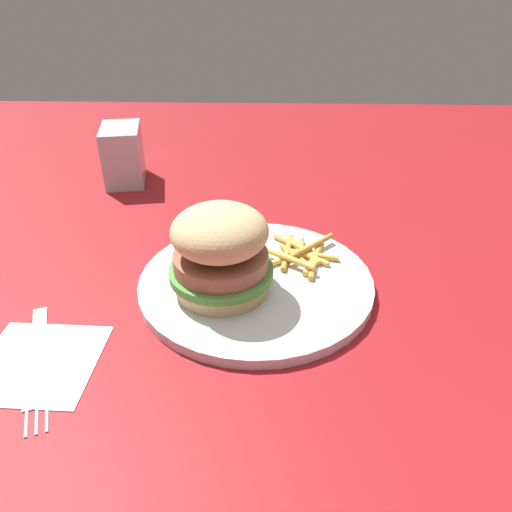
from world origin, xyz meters
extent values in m
plane|color=maroon|center=(0.00, 0.00, 0.00)|extent=(1.60, 1.60, 0.00)
cylinder|color=silver|center=(0.01, 0.03, 0.01)|extent=(0.27, 0.27, 0.01)
cylinder|color=tan|center=(-0.01, 0.06, 0.02)|extent=(0.10, 0.10, 0.02)
cylinder|color=#4C9338|center=(-0.01, 0.06, 0.03)|extent=(0.11, 0.11, 0.01)
cylinder|color=#8E5B47|center=(-0.01, 0.06, 0.05)|extent=(0.10, 0.10, 0.02)
ellipsoid|color=tan|center=(-0.01, 0.06, 0.08)|extent=(0.10, 0.10, 0.05)
cylinder|color=gold|center=(0.05, -0.04, 0.02)|extent=(0.07, 0.03, 0.01)
cylinder|color=gold|center=(0.06, -0.04, 0.02)|extent=(0.02, 0.07, 0.01)
cylinder|color=gold|center=(0.08, -0.02, 0.02)|extent=(0.04, 0.05, 0.01)
cylinder|color=#E5B251|center=(0.05, -0.04, 0.02)|extent=(0.03, 0.04, 0.01)
cylinder|color=gold|center=(0.05, -0.02, 0.02)|extent=(0.05, 0.04, 0.01)
cylinder|color=gold|center=(0.06, -0.03, 0.02)|extent=(0.06, 0.04, 0.01)
cylinder|color=gold|center=(0.05, -0.04, 0.02)|extent=(0.08, 0.02, 0.01)
cylinder|color=#E5B251|center=(0.04, 0.00, 0.02)|extent=(0.04, 0.06, 0.01)
cylinder|color=gold|center=(0.07, -0.04, 0.02)|extent=(0.06, 0.06, 0.01)
cylinder|color=gold|center=(0.07, -0.03, 0.02)|extent=(0.05, 0.01, 0.01)
cylinder|color=#E5B251|center=(0.04, -0.01, 0.02)|extent=(0.05, 0.07, 0.01)
cylinder|color=gold|center=(0.06, -0.01, 0.02)|extent=(0.08, 0.02, 0.01)
cube|color=white|center=(-0.12, 0.23, 0.00)|extent=(0.11, 0.11, 0.00)
cube|color=silver|center=(-0.09, 0.24, 0.00)|extent=(0.11, 0.05, 0.00)
cube|color=silver|center=(-0.16, 0.21, 0.00)|extent=(0.04, 0.03, 0.00)
cylinder|color=silver|center=(-0.19, 0.21, 0.00)|extent=(0.03, 0.01, 0.00)
cylinder|color=silver|center=(-0.19, 0.20, 0.00)|extent=(0.03, 0.01, 0.00)
cylinder|color=silver|center=(-0.19, 0.19, 0.00)|extent=(0.03, 0.01, 0.00)
cube|color=#B7BABF|center=(0.31, 0.25, 0.05)|extent=(0.10, 0.08, 0.09)
camera|label=1|loc=(-0.46, 0.01, 0.33)|focal=34.85mm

